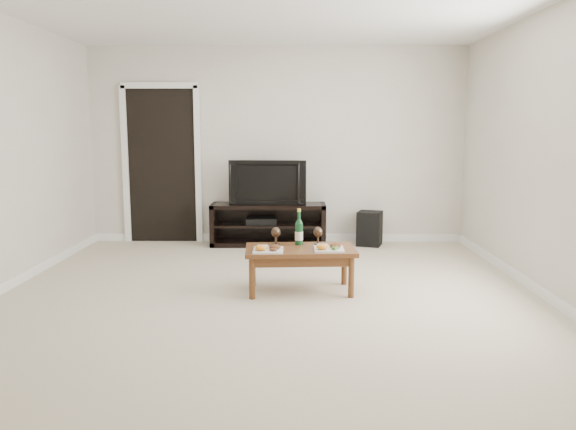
# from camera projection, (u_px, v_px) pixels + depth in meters

# --- Properties ---
(floor) EXTENTS (5.50, 5.50, 0.00)m
(floor) POSITION_uv_depth(u_px,v_px,m) (267.00, 302.00, 4.98)
(floor) COLOR #C0B49B
(floor) RESTS_ON ground
(back_wall) EXTENTS (5.00, 0.04, 2.60)m
(back_wall) POSITION_uv_depth(u_px,v_px,m) (277.00, 146.00, 7.52)
(back_wall) COLOR beige
(back_wall) RESTS_ON ground
(doorway) EXTENTS (0.90, 0.02, 2.05)m
(doorway) POSITION_uv_depth(u_px,v_px,m) (162.00, 166.00, 7.55)
(doorway) COLOR black
(doorway) RESTS_ON ground
(media_console) EXTENTS (1.50, 0.45, 0.55)m
(media_console) POSITION_uv_depth(u_px,v_px,m) (268.00, 224.00, 7.41)
(media_console) COLOR black
(media_console) RESTS_ON ground
(television) EXTENTS (1.01, 0.18, 0.58)m
(television) POSITION_uv_depth(u_px,v_px,m) (268.00, 182.00, 7.32)
(television) COLOR black
(television) RESTS_ON media_console
(av_receiver) EXTENTS (0.42, 0.32, 0.08)m
(av_receiver) POSITION_uv_depth(u_px,v_px,m) (261.00, 221.00, 7.39)
(av_receiver) COLOR black
(av_receiver) RESTS_ON media_console
(subwoofer) EXTENTS (0.38, 0.38, 0.45)m
(subwoofer) POSITION_uv_depth(u_px,v_px,m) (370.00, 228.00, 7.39)
(subwoofer) COLOR black
(subwoofer) RESTS_ON ground
(coffee_table) EXTENTS (1.05, 0.62, 0.42)m
(coffee_table) POSITION_uv_depth(u_px,v_px,m) (300.00, 270.00, 5.28)
(coffee_table) COLOR brown
(coffee_table) RESTS_ON ground
(plate_left) EXTENTS (0.27, 0.27, 0.07)m
(plate_left) POSITION_uv_depth(u_px,v_px,m) (268.00, 247.00, 5.10)
(plate_left) COLOR white
(plate_left) RESTS_ON coffee_table
(plate_right) EXTENTS (0.27, 0.27, 0.07)m
(plate_right) POSITION_uv_depth(u_px,v_px,m) (329.00, 246.00, 5.15)
(plate_right) COLOR white
(plate_right) RESTS_ON coffee_table
(wine_bottle) EXTENTS (0.07, 0.07, 0.35)m
(wine_bottle) POSITION_uv_depth(u_px,v_px,m) (299.00, 227.00, 5.37)
(wine_bottle) COLOR #103D1C
(wine_bottle) RESTS_ON coffee_table
(goblet_left) EXTENTS (0.09, 0.09, 0.17)m
(goblet_left) POSITION_uv_depth(u_px,v_px,m) (276.00, 236.00, 5.39)
(goblet_left) COLOR #3C2C20
(goblet_left) RESTS_ON coffee_table
(goblet_right) EXTENTS (0.09, 0.09, 0.17)m
(goblet_right) POSITION_uv_depth(u_px,v_px,m) (318.00, 235.00, 5.41)
(goblet_right) COLOR #3C2C20
(goblet_right) RESTS_ON coffee_table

